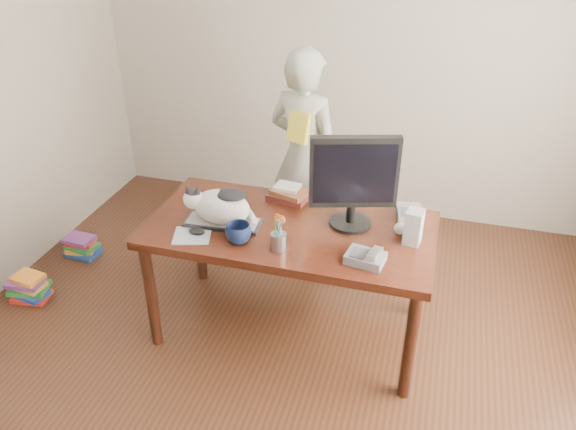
# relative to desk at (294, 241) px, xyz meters

# --- Properties ---
(room) EXTENTS (4.50, 4.50, 4.50)m
(room) POSITION_rel_desk_xyz_m (0.00, -0.68, 0.75)
(room) COLOR black
(room) RESTS_ON ground
(desk) EXTENTS (1.60, 0.80, 0.75)m
(desk) POSITION_rel_desk_xyz_m (0.00, 0.00, 0.00)
(desk) COLOR black
(desk) RESTS_ON ground
(keyboard) EXTENTS (0.44, 0.19, 0.03)m
(keyboard) POSITION_rel_desk_xyz_m (-0.37, -0.17, 0.16)
(keyboard) COLOR black
(keyboard) RESTS_ON desk
(cat) EXTENTS (0.42, 0.23, 0.24)m
(cat) POSITION_rel_desk_xyz_m (-0.38, -0.17, 0.27)
(cat) COLOR silver
(cat) RESTS_ON keyboard
(monitor) EXTENTS (0.47, 0.29, 0.54)m
(monitor) POSITION_rel_desk_xyz_m (0.32, 0.01, 0.45)
(monitor) COLOR black
(monitor) RESTS_ON desk
(pen_cup) EXTENTS (0.11, 0.11, 0.21)m
(pen_cup) POSITION_rel_desk_xyz_m (0.00, -0.32, 0.21)
(pen_cup) COLOR gray
(pen_cup) RESTS_ON desk
(mousepad) EXTENTS (0.24, 0.23, 0.00)m
(mousepad) POSITION_rel_desk_xyz_m (-0.49, -0.32, 0.15)
(mousepad) COLOR #B1B7BE
(mousepad) RESTS_ON desk
(mouse) EXTENTS (0.10, 0.08, 0.04)m
(mouse) POSITION_rel_desk_xyz_m (-0.47, -0.30, 0.17)
(mouse) COLOR black
(mouse) RESTS_ON mousepad
(coffee_mug) EXTENTS (0.18, 0.18, 0.11)m
(coffee_mug) POSITION_rel_desk_xyz_m (-0.22, -0.31, 0.20)
(coffee_mug) COLOR black
(coffee_mug) RESTS_ON desk
(phone) EXTENTS (0.21, 0.17, 0.09)m
(phone) POSITION_rel_desk_xyz_m (0.46, -0.31, 0.18)
(phone) COLOR #5E5E63
(phone) RESTS_ON desk
(speaker) EXTENTS (0.10, 0.11, 0.19)m
(speaker) POSITION_rel_desk_xyz_m (0.67, -0.06, 0.24)
(speaker) COLOR #9E9EA0
(speaker) RESTS_ON desk
(baseball) EXTENTS (0.07, 0.07, 0.07)m
(baseball) POSITION_rel_desk_xyz_m (0.60, 0.01, 0.18)
(baseball) COLOR beige
(baseball) RESTS_ON desk
(book_stack) EXTENTS (0.27, 0.22, 0.09)m
(book_stack) POSITION_rel_desk_xyz_m (-0.09, 0.22, 0.19)
(book_stack) COLOR #441612
(book_stack) RESTS_ON desk
(calculator) EXTENTS (0.17, 0.21, 0.06)m
(calculator) POSITION_rel_desk_xyz_m (0.63, 0.20, 0.17)
(calculator) COLOR #5E5E63
(calculator) RESTS_ON desk
(person) EXTENTS (0.65, 0.53, 1.53)m
(person) POSITION_rel_desk_xyz_m (-0.15, 0.80, 0.16)
(person) COLOR beige
(person) RESTS_ON ground
(held_book) EXTENTS (0.17, 0.13, 0.20)m
(held_book) POSITION_rel_desk_xyz_m (-0.15, 0.63, 0.45)
(held_book) COLOR yellow
(held_book) RESTS_ON person
(book_pile_a) EXTENTS (0.27, 0.22, 0.18)m
(book_pile_a) POSITION_rel_desk_xyz_m (-1.75, -0.28, -0.51)
(book_pile_a) COLOR red
(book_pile_a) RESTS_ON ground
(book_pile_b) EXTENTS (0.26, 0.20, 0.15)m
(book_pile_b) POSITION_rel_desk_xyz_m (-1.72, 0.27, -0.53)
(book_pile_b) COLOR navy
(book_pile_b) RESTS_ON ground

